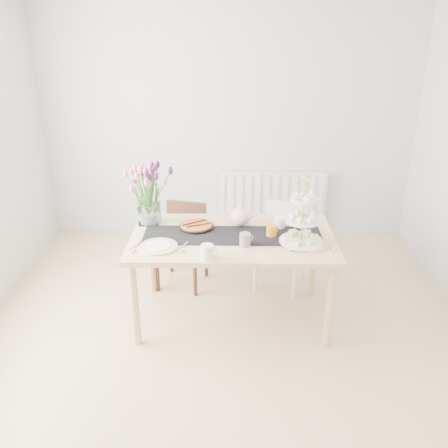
{
  "coord_description": "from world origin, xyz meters",
  "views": [
    {
      "loc": [
        0.04,
        -2.81,
        2.35
      ],
      "look_at": [
        -0.02,
        0.51,
        0.87
      ],
      "focal_mm": 38.0,
      "sensor_mm": 36.0,
      "label": 1
    }
  ],
  "objects_px": {
    "mug_grey": "(245,240)",
    "mug_white": "(207,252)",
    "chair_white": "(283,239)",
    "radiator": "(272,198)",
    "mug_orange": "(272,231)",
    "dining_table": "(232,245)",
    "tart_tin": "(196,226)",
    "chair_brown": "(184,238)",
    "cream_jug": "(280,222)",
    "teapot": "(241,216)",
    "plate_right": "(310,245)",
    "plate_left": "(158,247)",
    "cake_stand": "(302,226)",
    "tulip_vase": "(148,185)"
  },
  "relations": [
    {
      "from": "dining_table",
      "to": "chair_white",
      "type": "xyz_separation_m",
      "value": [
        0.47,
        0.58,
        -0.23
      ]
    },
    {
      "from": "chair_brown",
      "to": "plate_left",
      "type": "relative_size",
      "value": 2.67
    },
    {
      "from": "tulip_vase",
      "to": "plate_left",
      "type": "height_order",
      "value": "tulip_vase"
    },
    {
      "from": "plate_right",
      "to": "cream_jug",
      "type": "bearing_deg",
      "value": 121.72
    },
    {
      "from": "radiator",
      "to": "mug_orange",
      "type": "bearing_deg",
      "value": -95.06
    },
    {
      "from": "tulip_vase",
      "to": "mug_orange",
      "type": "distance_m",
      "value": 1.07
    },
    {
      "from": "tulip_vase",
      "to": "teapot",
      "type": "height_order",
      "value": "tulip_vase"
    },
    {
      "from": "cream_jug",
      "to": "plate_right",
      "type": "distance_m",
      "value": 0.39
    },
    {
      "from": "dining_table",
      "to": "tulip_vase",
      "type": "relative_size",
      "value": 2.62
    },
    {
      "from": "plate_left",
      "to": "mug_grey",
      "type": "bearing_deg",
      "value": 3.72
    },
    {
      "from": "tart_tin",
      "to": "mug_white",
      "type": "bearing_deg",
      "value": -77.82
    },
    {
      "from": "teapot",
      "to": "tart_tin",
      "type": "distance_m",
      "value": 0.37
    },
    {
      "from": "dining_table",
      "to": "chair_brown",
      "type": "relative_size",
      "value": 2.09
    },
    {
      "from": "cake_stand",
      "to": "teapot",
      "type": "bearing_deg",
      "value": 145.27
    },
    {
      "from": "chair_brown",
      "to": "cream_jug",
      "type": "relative_size",
      "value": 8.36
    },
    {
      "from": "chair_brown",
      "to": "tart_tin",
      "type": "bearing_deg",
      "value": -57.96
    },
    {
      "from": "mug_white",
      "to": "teapot",
      "type": "bearing_deg",
      "value": 76.43
    },
    {
      "from": "chair_brown",
      "to": "cake_stand",
      "type": "height_order",
      "value": "cake_stand"
    },
    {
      "from": "cake_stand",
      "to": "mug_orange",
      "type": "relative_size",
      "value": 5.1
    },
    {
      "from": "radiator",
      "to": "plate_left",
      "type": "relative_size",
      "value": 4.19
    },
    {
      "from": "chair_white",
      "to": "tulip_vase",
      "type": "height_order",
      "value": "tulip_vase"
    },
    {
      "from": "teapot",
      "to": "chair_brown",
      "type": "bearing_deg",
      "value": 156.71
    },
    {
      "from": "mug_white",
      "to": "mug_orange",
      "type": "distance_m",
      "value": 0.62
    },
    {
      "from": "mug_white",
      "to": "mug_orange",
      "type": "relative_size",
      "value": 1.14
    },
    {
      "from": "dining_table",
      "to": "tart_tin",
      "type": "height_order",
      "value": "tart_tin"
    },
    {
      "from": "dining_table",
      "to": "plate_left",
      "type": "height_order",
      "value": "plate_left"
    },
    {
      "from": "chair_white",
      "to": "mug_grey",
      "type": "distance_m",
      "value": 0.91
    },
    {
      "from": "cream_jug",
      "to": "plate_right",
      "type": "xyz_separation_m",
      "value": [
        0.2,
        -0.33,
        -0.04
      ]
    },
    {
      "from": "radiator",
      "to": "plate_right",
      "type": "xyz_separation_m",
      "value": [
        0.14,
        -1.79,
        0.31
      ]
    },
    {
      "from": "mug_grey",
      "to": "mug_white",
      "type": "relative_size",
      "value": 0.9
    },
    {
      "from": "teapot",
      "to": "tart_tin",
      "type": "bearing_deg",
      "value": -156.6
    },
    {
      "from": "chair_brown",
      "to": "mug_orange",
      "type": "xyz_separation_m",
      "value": [
        0.76,
        -0.6,
        0.36
      ]
    },
    {
      "from": "mug_white",
      "to": "dining_table",
      "type": "bearing_deg",
      "value": 74.43
    },
    {
      "from": "radiator",
      "to": "cake_stand",
      "type": "height_order",
      "value": "cake_stand"
    },
    {
      "from": "chair_brown",
      "to": "teapot",
      "type": "relative_size",
      "value": 2.88
    },
    {
      "from": "dining_table",
      "to": "chair_white",
      "type": "relative_size",
      "value": 2.07
    },
    {
      "from": "dining_table",
      "to": "plate_right",
      "type": "bearing_deg",
      "value": -15.57
    },
    {
      "from": "cake_stand",
      "to": "tart_tin",
      "type": "distance_m",
      "value": 0.87
    },
    {
      "from": "cake_stand",
      "to": "mug_grey",
      "type": "bearing_deg",
      "value": -173.0
    },
    {
      "from": "tart_tin",
      "to": "mug_orange",
      "type": "height_order",
      "value": "mug_orange"
    },
    {
      "from": "tulip_vase",
      "to": "tart_tin",
      "type": "distance_m",
      "value": 0.52
    },
    {
      "from": "chair_brown",
      "to": "mug_grey",
      "type": "height_order",
      "value": "mug_grey"
    },
    {
      "from": "teapot",
      "to": "cream_jug",
      "type": "bearing_deg",
      "value": 8.27
    },
    {
      "from": "radiator",
      "to": "tulip_vase",
      "type": "distance_m",
      "value": 1.9
    },
    {
      "from": "mug_orange",
      "to": "mug_white",
      "type": "bearing_deg",
      "value": 177.12
    },
    {
      "from": "mug_white",
      "to": "plate_left",
      "type": "height_order",
      "value": "mug_white"
    },
    {
      "from": "mug_grey",
      "to": "plate_right",
      "type": "bearing_deg",
      "value": -32.39
    },
    {
      "from": "tulip_vase",
      "to": "cake_stand",
      "type": "relative_size",
      "value": 1.24
    },
    {
      "from": "radiator",
      "to": "mug_white",
      "type": "bearing_deg",
      "value": -107.36
    },
    {
      "from": "dining_table",
      "to": "cream_jug",
      "type": "distance_m",
      "value": 0.44
    }
  ]
}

